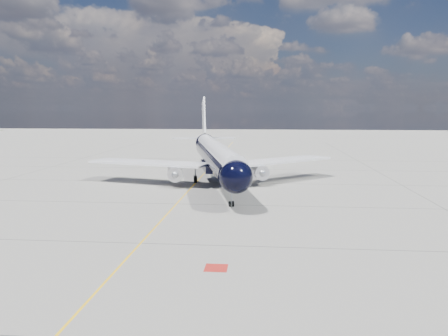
{
  "coord_description": "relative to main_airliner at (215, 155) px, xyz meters",
  "views": [
    {
      "loc": [
        9.96,
        -38.95,
        11.02
      ],
      "look_at": [
        5.37,
        12.02,
        4.0
      ],
      "focal_mm": 35.0,
      "sensor_mm": 36.0,
      "label": 1
    }
  ],
  "objects": [
    {
      "name": "main_airliner",
      "position": [
        0.0,
        0.0,
        0.0
      ],
      "size": [
        36.78,
        45.4,
        13.24
      ],
      "rotation": [
        0.0,
        0.0,
        0.22
      ],
      "color": "black",
      "rests_on": "ground"
    },
    {
      "name": "red_marking",
      "position": [
        3.94,
        -35.39,
        -4.11
      ],
      "size": [
        1.6,
        1.6,
        0.01
      ],
      "primitive_type": "cube",
      "color": "maroon",
      "rests_on": "ground"
    },
    {
      "name": "taxiway_centerline",
      "position": [
        -2.86,
        -0.39,
        -4.11
      ],
      "size": [
        0.16,
        160.0,
        0.01
      ],
      "primitive_type": "cube",
      "color": "yellow",
      "rests_on": "ground"
    },
    {
      "name": "ground",
      "position": [
        -2.86,
        4.61,
        -4.11
      ],
      "size": [
        320.0,
        320.0,
        0.0
      ],
      "primitive_type": "plane",
      "color": "gray",
      "rests_on": "ground"
    }
  ]
}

